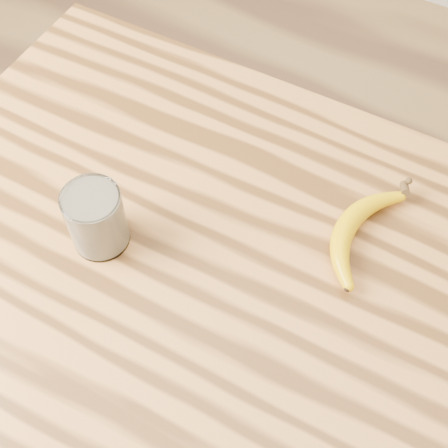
% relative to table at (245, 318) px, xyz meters
% --- Properties ---
extents(room, '(4.04, 4.04, 2.70)m').
position_rel_table_xyz_m(room, '(0.00, 0.00, 0.58)').
color(room, '#9C7743').
rests_on(room, ground).
extents(table, '(1.20, 0.80, 0.90)m').
position_rel_table_xyz_m(table, '(0.00, 0.00, 0.00)').
color(table, '#B77635').
rests_on(table, ground).
extents(smoothie_glass, '(0.09, 0.09, 0.11)m').
position_rel_table_xyz_m(smoothie_glass, '(-0.23, -0.04, 0.18)').
color(smoothie_glass, white).
rests_on(smoothie_glass, table).
extents(banana, '(0.12, 0.28, 0.03)m').
position_rel_table_xyz_m(banana, '(0.09, 0.15, 0.15)').
color(banana, '#DDAA00').
rests_on(banana, table).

